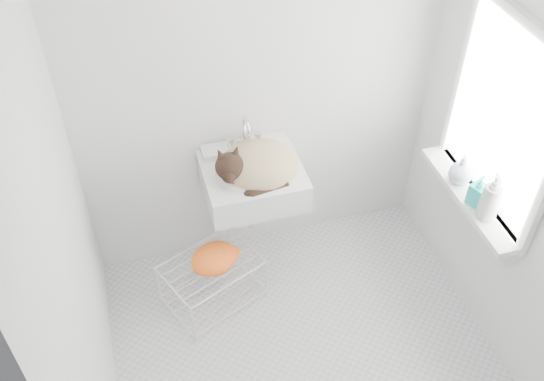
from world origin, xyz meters
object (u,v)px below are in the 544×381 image
object	(u,v)px
cat	(255,165)
wire_rack	(213,283)
bottle_c	(458,181)
sink	(253,169)
bottle_a	(485,216)
bottle_b	(475,203)

from	to	relation	value
cat	wire_rack	distance (m)	0.84
wire_rack	bottle_c	distance (m)	1.61
sink	bottle_c	distance (m)	1.19
bottle_a	wire_rack	bearing A→B (deg)	160.34
wire_rack	bottle_a	distance (m)	1.68
sink	wire_rack	xyz separation A→B (m)	(-0.33, -0.20, -0.70)
wire_rack	bottle_a	bearing A→B (deg)	-19.66
wire_rack	bottle_c	xyz separation A→B (m)	(1.44, -0.22, 0.70)
sink	bottle_b	bearing A→B (deg)	-28.82
bottle_a	bottle_b	world-z (taller)	bottle_a
cat	bottle_a	size ratio (longest dim) A/B	2.06
sink	bottle_c	world-z (taller)	sink
bottle_a	bottle_c	distance (m)	0.29
sink	bottle_b	distance (m)	1.27
bottle_b	bottle_c	bearing A→B (deg)	90.00
wire_rack	bottle_c	world-z (taller)	bottle_c
sink	cat	bearing A→B (deg)	-58.26
bottle_a	sink	bearing A→B (deg)	147.10
sink	bottle_a	xyz separation A→B (m)	(1.11, -0.72, 0.00)
wire_rack	bottle_c	size ratio (longest dim) A/B	3.17
wire_rack	cat	bearing A→B (deg)	28.79
wire_rack	bottle_c	bearing A→B (deg)	-8.69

